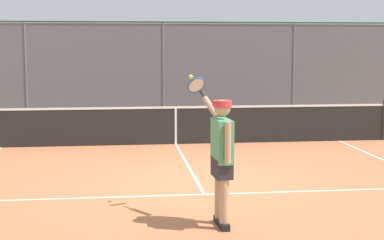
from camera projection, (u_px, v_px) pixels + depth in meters
The scene contains 5 objects.
ground_plane at pixel (198, 182), 10.83m from camera, with size 60.00×60.00×0.00m, color #B76B42.
court_line_markings at pixel (208, 200), 9.60m from camera, with size 8.67×9.39×0.01m.
fence_backdrop at pixel (162, 72), 19.66m from camera, with size 20.22×1.37×3.25m.
tennis_net at pixel (176, 125), 14.97m from camera, with size 11.13×0.09×1.07m.
tennis_player at pixel (221, 152), 8.10m from camera, with size 0.55×1.42×2.05m.
Camera 1 is at (1.38, 10.51, 2.49)m, focal length 55.48 mm.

